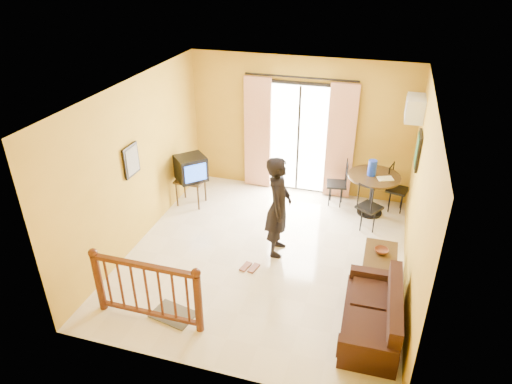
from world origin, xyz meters
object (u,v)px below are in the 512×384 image
(television, at_px, (191,168))
(coffee_table, at_px, (380,263))
(standing_person, at_px, (278,207))
(sofa, at_px, (374,318))
(dining_table, at_px, (373,183))

(television, bearing_deg, coffee_table, -64.42)
(television, relative_size, standing_person, 0.42)
(coffee_table, bearing_deg, television, 160.64)
(standing_person, bearing_deg, sofa, -136.32)
(television, height_order, sofa, television)
(dining_table, relative_size, standing_person, 0.56)
(coffee_table, height_order, standing_person, standing_person)
(dining_table, bearing_deg, coffee_table, -82.06)
(television, relative_size, sofa, 0.47)
(dining_table, bearing_deg, television, -169.48)
(television, height_order, standing_person, standing_person)
(television, distance_m, standing_person, 2.30)
(television, distance_m, dining_table, 3.51)
(television, relative_size, dining_table, 0.74)
(dining_table, xyz_separation_m, sofa, (0.27, -3.20, -0.38))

